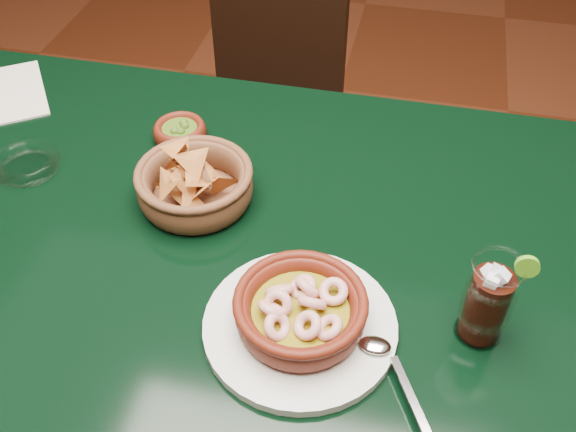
% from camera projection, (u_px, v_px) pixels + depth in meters
% --- Properties ---
extents(dining_table, '(1.20, 0.80, 0.75)m').
position_uv_depth(dining_table, '(208.00, 263.00, 1.06)').
color(dining_table, black).
rests_on(dining_table, ground).
extents(dining_chair, '(0.43, 0.43, 0.83)m').
position_uv_depth(dining_chair, '(264.00, 114.00, 1.70)').
color(dining_chair, black).
rests_on(dining_chair, ground).
extents(shrimp_plate, '(0.31, 0.26, 0.08)m').
position_uv_depth(shrimp_plate, '(301.00, 314.00, 0.83)').
color(shrimp_plate, silver).
rests_on(shrimp_plate, dining_table).
extents(chip_basket, '(0.22, 0.22, 0.13)m').
position_uv_depth(chip_basket, '(194.00, 184.00, 1.00)').
color(chip_basket, brown).
rests_on(chip_basket, dining_table).
extents(guacamole_ramekin, '(0.11, 0.11, 0.04)m').
position_uv_depth(guacamole_ramekin, '(180.00, 132.00, 1.13)').
color(guacamole_ramekin, '#4E150B').
rests_on(guacamole_ramekin, dining_table).
extents(cola_drink, '(0.13, 0.13, 0.15)m').
position_uv_depth(cola_drink, '(488.00, 301.00, 0.80)').
color(cola_drink, white).
rests_on(cola_drink, dining_table).
extents(glass_ashtray, '(0.12, 0.12, 0.03)m').
position_uv_depth(glass_ashtray, '(27.00, 164.00, 1.07)').
color(glass_ashtray, white).
rests_on(glass_ashtray, dining_table).
extents(paper_menu, '(0.24, 0.25, 0.00)m').
position_uv_depth(paper_menu, '(3.00, 94.00, 1.24)').
color(paper_menu, beige).
rests_on(paper_menu, dining_table).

